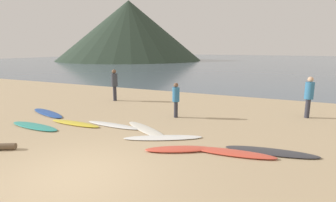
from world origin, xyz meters
The scene contains 15 objects.
ground_plane centered at (0.00, 10.00, -0.10)m, with size 120.00×120.00×0.20m, color tan.
ocean_water centered at (0.00, 62.43, 0.00)m, with size 140.00×100.00×0.01m, color slate.
headland_hill centered at (-32.21, 52.13, 7.09)m, with size 35.07×35.07×14.19m, color #28382B.
surfboard_0 centered at (-5.66, 4.12, 0.04)m, with size 2.66×0.59×0.08m, color #1E479E.
surfboard_1 centered at (-4.37, 2.38, 0.04)m, with size 2.49×0.60×0.08m, color teal.
surfboard_2 centered at (-3.23, 3.33, 0.04)m, with size 2.43×0.46×0.09m, color yellow.
surfboard_3 centered at (-1.73, 3.79, 0.04)m, with size 2.45×0.46×0.07m, color white.
surfboard_4 centered at (-0.25, 3.85, 0.03)m, with size 2.56×0.55×0.07m, color silver.
surfboard_5 centered at (0.71, 3.30, 0.03)m, with size 2.67×0.53×0.06m, color white.
surfboard_6 centered at (1.61, 2.53, 0.05)m, with size 2.01×0.50×0.10m, color #D84C38.
surfboard_7 centered at (3.11, 2.93, 0.05)m, with size 2.47×0.51×0.09m, color #D84C38.
surfboard_8 centered at (4.12, 3.50, 0.04)m, with size 2.60×0.58×0.08m, color #333338.
person_0 centered at (0.01, 6.04, 0.91)m, with size 0.31×0.31×1.54m.
person_1 centered at (-4.68, 8.01, 1.07)m, with size 0.37×0.37×1.81m.
person_2 centered at (5.25, 8.41, 1.07)m, with size 0.37×0.37×1.81m.
Camera 1 is at (4.45, -4.35, 3.01)m, focal length 28.26 mm.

